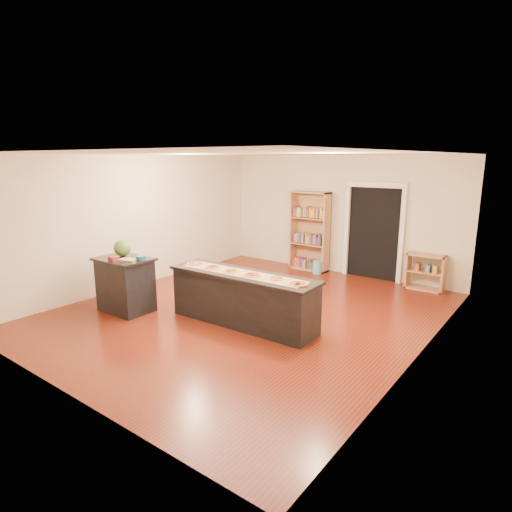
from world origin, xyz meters
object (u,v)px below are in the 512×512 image
Objects in this scene: waste_bin at (317,267)px; watermelon at (122,248)px; kitchen_island at (243,299)px; side_counter at (125,284)px; low_shelf at (426,272)px; bookshelf at (310,231)px.

waste_bin is 4.70m from watermelon.
kitchen_island is 8.46× the size of waste_bin.
kitchen_island is at bearing -80.94° from waste_bin.
side_counter is 3.16× the size of waste_bin.
kitchen_island is 2.24m from side_counter.
bookshelf is at bearing -179.82° from low_shelf.
side_counter is at bearing -31.84° from watermelon.
watermelon reaches higher than waste_bin.
waste_bin is at bearing 97.73° from kitchen_island.
kitchen_island is at bearing 19.61° from side_counter.
side_counter is 0.51× the size of bookshelf.
watermelon is (-2.24, -0.69, 0.70)m from kitchen_island.
kitchen_island is 3.65m from waste_bin.
kitchen_island is 8.76× the size of watermelon.
bookshelf reaches higher than watermelon.
watermelon is (-4.12, -4.50, 0.75)m from low_shelf.
side_counter is 6.08m from low_shelf.
kitchen_island is 3.48× the size of low_shelf.
low_shelf is 2.52× the size of watermelon.
side_counter is at bearing -109.30° from waste_bin.
kitchen_island is at bearing -116.34° from low_shelf.
low_shelf is at bearing 48.38° from side_counter.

